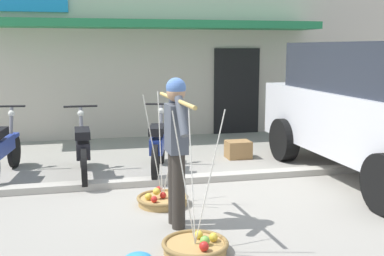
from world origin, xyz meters
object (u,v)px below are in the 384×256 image
fruit_basket_right_side (162,199)px  motorcycle_second_in_row (83,149)px  motorcycle_nearest_shop (2,149)px  wooden_crate (238,149)px  motorcycle_third_in_row (158,145)px  fruit_vendor (176,142)px  fruit_basket_left_side (196,245)px

fruit_basket_right_side → motorcycle_second_in_row: bearing=121.7°
fruit_basket_right_side → motorcycle_nearest_shop: bearing=139.6°
wooden_crate → motorcycle_second_in_row: bearing=-165.7°
motorcycle_second_in_row → motorcycle_third_in_row: same height
motorcycle_nearest_shop → motorcycle_third_in_row: (2.42, -0.25, 0.00)m
fruit_basket_right_side → fruit_vendor: bearing=-87.2°
fruit_basket_left_side → motorcycle_third_in_row: size_ratio=0.81×
motorcycle_nearest_shop → motorcycle_third_in_row: bearing=-5.9°
motorcycle_third_in_row → wooden_crate: (1.60, 0.68, -0.29)m
wooden_crate → motorcycle_third_in_row: bearing=-157.0°
motorcycle_nearest_shop → wooden_crate: motorcycle_nearest_shop is taller
fruit_basket_right_side → motorcycle_third_in_row: 1.68m
fruit_basket_right_side → motorcycle_nearest_shop: 2.91m
fruit_basket_right_side → wooden_crate: 2.93m
fruit_basket_left_side → motorcycle_third_in_row: fruit_basket_left_side is taller
fruit_basket_left_side → motorcycle_third_in_row: (0.14, 3.14, 0.38)m
motorcycle_third_in_row → wooden_crate: 1.76m
fruit_basket_right_side → motorcycle_second_in_row: size_ratio=0.80×
fruit_vendor → fruit_basket_right_side: size_ratio=1.17×
fruit_basket_right_side → motorcycle_third_in_row: (0.22, 1.62, 0.38)m
fruit_basket_left_side → wooden_crate: bearing=65.4°
fruit_vendor → motorcycle_third_in_row: size_ratio=0.95×
fruit_basket_left_side → fruit_basket_right_side: same height
fruit_vendor → motorcycle_second_in_row: bearing=113.5°
fruit_vendor → fruit_basket_right_side: 1.18m
fruit_vendor → motorcycle_second_in_row: 2.60m
fruit_basket_left_side → motorcycle_nearest_shop: 4.09m
fruit_basket_left_side → wooden_crate: fruit_basket_left_side is taller
fruit_basket_left_side → motorcycle_second_in_row: 3.30m
fruit_vendor → fruit_basket_left_side: bearing=-87.1°
fruit_basket_right_side → motorcycle_nearest_shop: (-2.20, 1.87, 0.38)m
fruit_vendor → motorcycle_nearest_shop: (-2.23, 2.62, -0.52)m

